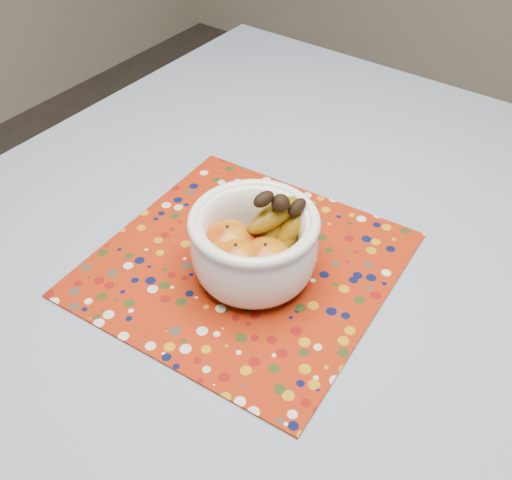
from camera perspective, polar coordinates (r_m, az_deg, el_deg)
table at (r=1.06m, az=5.89°, el=-4.22°), size 1.20×1.20×0.75m
tablecloth at (r=1.00m, az=6.22°, el=-0.99°), size 1.32×1.32×0.01m
placemat at (r=0.96m, az=-1.13°, el=-2.29°), size 0.47×0.47×0.00m
fruit_bowl at (r=0.89m, az=0.09°, el=-0.34°), size 0.19×0.21×0.16m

